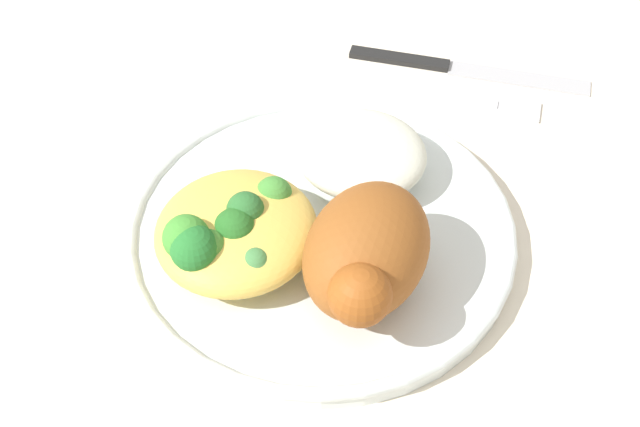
{
  "coord_description": "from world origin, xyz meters",
  "views": [
    {
      "loc": [
        0.34,
        0.14,
        0.43
      ],
      "look_at": [
        0.0,
        0.0,
        0.03
      ],
      "focal_mm": 49.02,
      "sensor_mm": 36.0,
      "label": 1
    }
  ],
  "objects_px": {
    "plate": "(320,232)",
    "roasted_chicken": "(366,254)",
    "rice_pile": "(361,154)",
    "fork": "(459,99)",
    "knife": "(448,65)",
    "mac_cheese_with_broccoli": "(231,231)"
  },
  "relations": [
    {
      "from": "rice_pile",
      "to": "knife",
      "type": "relative_size",
      "value": 0.46
    },
    {
      "from": "plate",
      "to": "rice_pile",
      "type": "relative_size",
      "value": 2.88
    },
    {
      "from": "rice_pile",
      "to": "fork",
      "type": "relative_size",
      "value": 0.61
    },
    {
      "from": "rice_pile",
      "to": "fork",
      "type": "height_order",
      "value": "rice_pile"
    },
    {
      "from": "mac_cheese_with_broccoli",
      "to": "rice_pile",
      "type": "bearing_deg",
      "value": 153.63
    },
    {
      "from": "roasted_chicken",
      "to": "fork",
      "type": "height_order",
      "value": "roasted_chicken"
    },
    {
      "from": "plate",
      "to": "fork",
      "type": "relative_size",
      "value": 1.77
    },
    {
      "from": "plate",
      "to": "rice_pile",
      "type": "xyz_separation_m",
      "value": [
        -0.05,
        0.01,
        0.02
      ]
    },
    {
      "from": "rice_pile",
      "to": "knife",
      "type": "xyz_separation_m",
      "value": [
        -0.15,
        0.02,
        -0.03
      ]
    },
    {
      "from": "plate",
      "to": "roasted_chicken",
      "type": "height_order",
      "value": "roasted_chicken"
    },
    {
      "from": "mac_cheese_with_broccoli",
      "to": "knife",
      "type": "relative_size",
      "value": 0.54
    },
    {
      "from": "plate",
      "to": "knife",
      "type": "bearing_deg",
      "value": 173.08
    },
    {
      "from": "plate",
      "to": "fork",
      "type": "xyz_separation_m",
      "value": [
        -0.17,
        0.04,
        -0.01
      ]
    },
    {
      "from": "plate",
      "to": "roasted_chicken",
      "type": "bearing_deg",
      "value": 49.29
    },
    {
      "from": "plate",
      "to": "rice_pile",
      "type": "bearing_deg",
      "value": 172.54
    },
    {
      "from": "roasted_chicken",
      "to": "mac_cheese_with_broccoli",
      "type": "relative_size",
      "value": 1.04
    },
    {
      "from": "knife",
      "to": "plate",
      "type": "bearing_deg",
      "value": -6.92
    },
    {
      "from": "mac_cheese_with_broccoli",
      "to": "roasted_chicken",
      "type": "bearing_deg",
      "value": 92.73
    },
    {
      "from": "rice_pile",
      "to": "mac_cheese_with_broccoli",
      "type": "bearing_deg",
      "value": -26.37
    },
    {
      "from": "roasted_chicken",
      "to": "rice_pile",
      "type": "xyz_separation_m",
      "value": [
        -0.09,
        -0.04,
        -0.02
      ]
    },
    {
      "from": "roasted_chicken",
      "to": "knife",
      "type": "relative_size",
      "value": 0.56
    },
    {
      "from": "rice_pile",
      "to": "mac_cheese_with_broccoli",
      "type": "distance_m",
      "value": 0.11
    }
  ]
}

